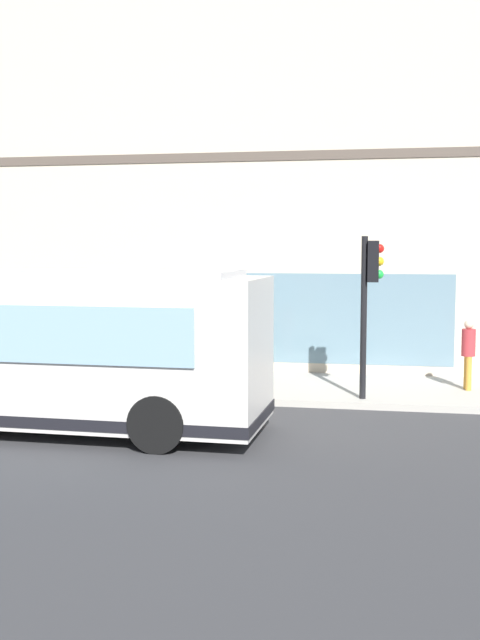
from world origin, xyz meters
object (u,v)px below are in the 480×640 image
city_bus_nearside (6,348)px  pedestrian_near_building_entrance (251,353)px  traffic_light_near_corner (370,286)px  fire_hydrant (253,366)px  pedestrian_by_light_pole (468,350)px

city_bus_nearside → pedestrian_near_building_entrance: size_ratio=6.17×
city_bus_nearside → traffic_light_near_corner: bearing=-63.2°
fire_hydrant → pedestrian_by_light_pole: (-0.30, -5.17, 0.59)m
pedestrian_near_building_entrance → traffic_light_near_corner: bearing=-92.7°
fire_hydrant → city_bus_nearside: bearing=143.4°
traffic_light_near_corner → fire_hydrant: traffic_light_near_corner is taller
traffic_light_near_corner → fire_hydrant: bearing=57.8°
city_bus_nearside → pedestrian_near_building_entrance: bearing=-49.3°
traffic_light_near_corner → fire_hydrant: (1.83, 2.91, -2.14)m
city_bus_nearside → traffic_light_near_corner: (3.45, -6.83, 1.10)m
city_bus_nearside → pedestrian_near_building_entrance: city_bus_nearside is taller
city_bus_nearside → fire_hydrant: (5.29, -3.92, -1.04)m
traffic_light_near_corner → pedestrian_near_building_entrance: traffic_light_near_corner is taller
traffic_light_near_corner → pedestrian_near_building_entrance: 3.10m
traffic_light_near_corner → city_bus_nearside: bearing=116.8°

